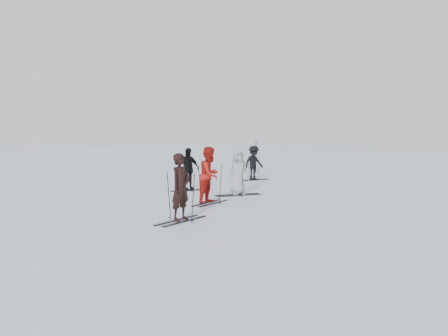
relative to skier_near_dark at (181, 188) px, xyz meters
name	(u,v)px	position (x,y,z in m)	size (l,w,h in m)	color
ground	(209,197)	(-2.10, 4.23, -0.87)	(120.00, 120.00, 0.00)	silver
skier_near_dark	(181,188)	(0.00, 0.00, 0.00)	(0.63, 0.42, 1.74)	black
skier_red	(210,176)	(-1.13, 2.92, 0.05)	(0.90, 0.70, 1.84)	#B11A14
skier_grey	(238,173)	(-1.42, 5.17, -0.02)	(0.83, 0.54, 1.69)	#ACB1B5
skier_uphill_left	(188,170)	(-3.90, 5.27, -0.01)	(1.01, 0.42, 1.72)	black
skier_uphill_far	(254,163)	(-3.83, 10.64, -0.01)	(1.11, 0.64, 1.72)	black
skis_near_dark	(181,196)	(0.00, 0.00, -0.22)	(0.94, 1.78, 1.30)	black
skis_red	(210,184)	(-1.13, 2.92, -0.22)	(0.94, 1.78, 1.30)	black
skis_grey	(238,177)	(-1.42, 5.17, -0.19)	(0.99, 1.86, 1.36)	black
skis_uphill_left	(188,177)	(-3.90, 5.27, -0.30)	(0.82, 1.56, 1.13)	black
skis_uphill_far	(254,167)	(-3.83, 10.64, -0.20)	(0.97, 1.83, 1.34)	black
piste_marker	(256,157)	(-6.22, 15.15, 0.11)	(0.04, 0.04, 1.95)	black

